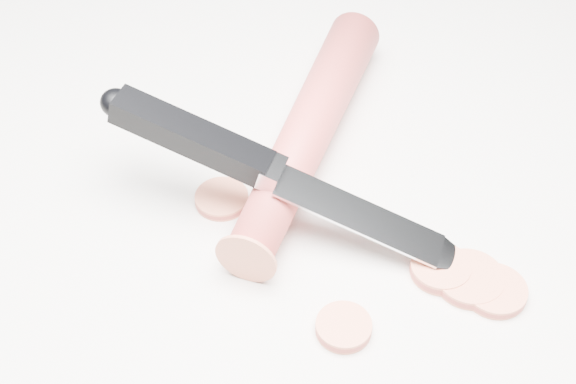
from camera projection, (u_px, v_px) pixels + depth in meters
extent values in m
plane|color=silver|center=(340.00, 227.00, 0.45)|extent=(2.40, 2.40, 0.00)
cylinder|color=#C93937|center=(308.00, 130.00, 0.48)|extent=(0.12, 0.20, 0.03)
cylinder|color=#E37250|center=(495.00, 291.00, 0.42)|extent=(0.03, 0.03, 0.01)
cylinder|color=#E37250|center=(469.00, 279.00, 0.42)|extent=(0.04, 0.04, 0.01)
cylinder|color=#E37250|center=(440.00, 269.00, 0.43)|extent=(0.03, 0.03, 0.01)
cylinder|color=#E37250|center=(222.00, 199.00, 0.46)|extent=(0.03, 0.03, 0.01)
cylinder|color=#E37250|center=(344.00, 327.00, 0.40)|extent=(0.03, 0.03, 0.01)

